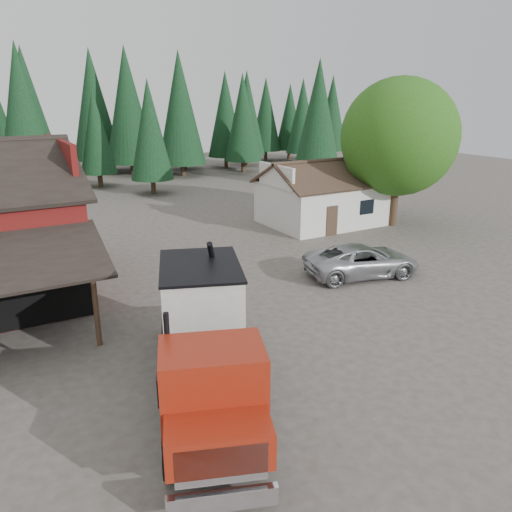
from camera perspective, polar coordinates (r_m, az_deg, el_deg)
ground at (r=19.91m, az=0.07°, el=-8.81°), size 120.00×120.00×0.00m
farmhouse at (r=36.58m, az=7.64°, el=6.30°), size 8.60×6.42×4.65m
deciduous_tree at (r=36.37m, az=16.05°, el=12.47°), size 8.00×8.00×10.20m
conifer_backdrop at (r=58.77m, az=-21.02°, el=8.02°), size 76.00×16.00×16.00m
near_pine_b at (r=47.87m, az=-12.04°, el=13.91°), size 3.96×3.96×10.40m
near_pine_c at (r=51.68m, az=7.12°, el=15.54°), size 4.84×4.84×12.40m
near_pine_d at (r=49.67m, az=-25.06°, el=14.55°), size 5.28×5.28×13.40m
feed_truck at (r=15.21m, az=-5.80°, el=-9.19°), size 5.80×10.02×4.39m
silver_car at (r=26.26m, az=12.03°, el=-0.51°), size 6.41×4.06×1.65m
equip_box at (r=20.45m, az=-7.83°, el=-7.29°), size 0.93×1.23×0.60m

